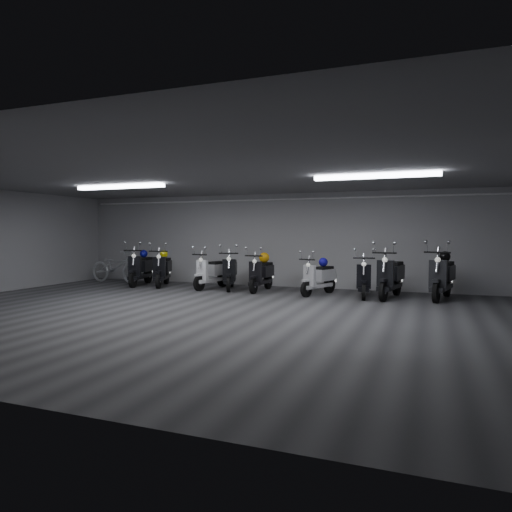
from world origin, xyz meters
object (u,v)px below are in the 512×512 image
at_px(helmet_0, 323,262).
at_px(helmet_2, 144,254).
at_px(scooter_0, 141,263).
at_px(scooter_3, 230,267).
at_px(scooter_7, 364,272).
at_px(scooter_2, 211,267).
at_px(scooter_6, 318,272).
at_px(scooter_8, 391,270).
at_px(helmet_4, 264,258).
at_px(helmet_1, 164,254).
at_px(bicycle, 116,263).
at_px(scooter_1, 162,264).
at_px(helmet_3, 445,257).
at_px(scooter_5, 261,269).
at_px(scooter_9, 442,270).

height_order(helmet_0, helmet_2, helmet_2).
distance_m(scooter_0, scooter_3, 2.98).
xyz_separation_m(scooter_3, scooter_7, (3.79, -0.23, -0.03)).
height_order(scooter_2, scooter_6, scooter_2).
xyz_separation_m(scooter_8, helmet_4, (-3.47, 0.34, 0.21)).
height_order(scooter_3, scooter_8, scooter_8).
height_order(scooter_3, helmet_2, scooter_3).
distance_m(scooter_2, helmet_1, 1.83).
height_order(scooter_7, helmet_2, scooter_7).
bearing_deg(helmet_0, scooter_3, 179.61).
bearing_deg(helmet_4, bicycle, 178.76).
bearing_deg(scooter_1, helmet_1, 90.00).
xyz_separation_m(scooter_2, helmet_2, (-2.47, 0.23, 0.34)).
xyz_separation_m(scooter_2, helmet_3, (6.25, 0.37, 0.41)).
bearing_deg(helmet_2, scooter_0, -76.83).
relative_size(scooter_0, scooter_8, 0.95).
xyz_separation_m(scooter_5, bicycle, (-5.17, 0.35, 0.01)).
distance_m(helmet_1, helmet_4, 3.31).
height_order(scooter_3, bicycle, scooter_3).
distance_m(scooter_8, bicycle, 8.65).
relative_size(scooter_8, scooter_9, 0.98).
bearing_deg(scooter_5, scooter_1, -179.86).
xyz_separation_m(scooter_5, scooter_7, (2.82, -0.18, 0.01)).
distance_m(scooter_8, helmet_3, 1.38).
relative_size(helmet_0, helmet_1, 0.95).
xyz_separation_m(scooter_0, scooter_2, (2.41, 0.02, -0.05)).
xyz_separation_m(scooter_9, bicycle, (-9.83, 0.25, -0.09)).
bearing_deg(scooter_7, scooter_6, 171.27).
distance_m(scooter_2, bicycle, 3.65).
bearing_deg(scooter_3, helmet_2, 156.73).
xyz_separation_m(scooter_6, bicycle, (-6.83, 0.52, 0.05)).
bearing_deg(scooter_2, helmet_3, 14.24).
height_order(scooter_1, scooter_3, scooter_1).
relative_size(scooter_1, scooter_6, 1.14).
bearing_deg(helmet_4, helmet_0, -6.69).
relative_size(scooter_8, helmet_0, 8.18).
relative_size(scooter_8, helmet_4, 6.58).
height_order(scooter_2, helmet_3, scooter_2).
height_order(scooter_1, helmet_1, scooter_1).
height_order(bicycle, helmet_2, bicycle).
height_order(scooter_1, scooter_7, scooter_1).
bearing_deg(scooter_0, scooter_8, -13.83).
bearing_deg(scooter_3, scooter_9, -19.51).
distance_m(scooter_0, helmet_0, 5.69).
height_order(scooter_2, bicycle, bicycle).
bearing_deg(bicycle, scooter_3, -88.12).
xyz_separation_m(scooter_2, scooter_7, (4.35, -0.18, 0.00)).
xyz_separation_m(scooter_0, scooter_8, (7.41, -0.09, 0.03)).
height_order(helmet_1, helmet_3, helmet_3).
bearing_deg(helmet_1, scooter_3, -5.69).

